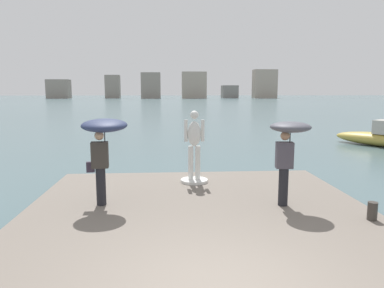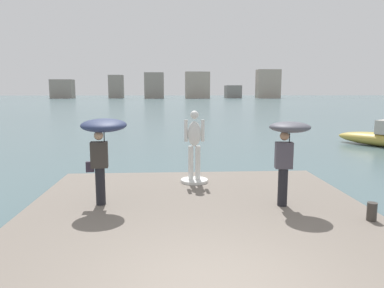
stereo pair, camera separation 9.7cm
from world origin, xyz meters
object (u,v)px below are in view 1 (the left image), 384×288
onlooker_left (103,136)px  onlooker_right (288,141)px  statue_white_figure (194,151)px  boat_far (382,137)px  mooring_bollard (372,211)px

onlooker_left → onlooker_right: onlooker_left is taller
statue_white_figure → onlooker_left: statue_white_figure is taller
statue_white_figure → boat_far: size_ratio=0.41×
onlooker_right → onlooker_left: bearing=175.4°
onlooker_left → boat_far: bearing=38.9°
onlooker_left → boat_far: 17.09m
statue_white_figure → onlooker_right: (1.97, -2.27, 0.61)m
onlooker_left → mooring_bollard: 6.00m
onlooker_right → mooring_bollard: size_ratio=5.15×
statue_white_figure → mooring_bollard: size_ratio=5.50×
onlooker_right → mooring_bollard: 2.25m
onlooker_left → onlooker_right: size_ratio=1.04×
onlooker_right → boat_far: onlooker_right is taller
onlooker_left → statue_white_figure: bearing=40.8°
mooring_bollard → boat_far: bearing=57.9°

